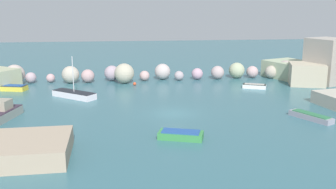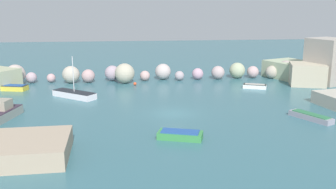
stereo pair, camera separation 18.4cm
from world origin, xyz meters
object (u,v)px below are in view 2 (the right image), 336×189
object	(u,v)px
moored_boat_2	(0,113)
moored_boat_3	(311,117)
channel_buoy	(135,84)
moored_boat_4	(15,88)
moored_boat_0	(74,94)
moored_boat_5	(255,86)
moored_boat_1	(180,135)

from	to	relation	value
moored_boat_2	moored_boat_3	world-z (taller)	moored_boat_2
channel_buoy	moored_boat_4	world-z (taller)	moored_boat_4
moored_boat_3	moored_boat_4	bearing A→B (deg)	-144.58
moored_boat_0	moored_boat_5	size ratio (longest dim) A/B	1.71
moored_boat_1	moored_boat_5	distance (m)	22.17
moored_boat_0	moored_boat_2	xyz separation A→B (m)	(-6.08, -8.26, 0.23)
channel_buoy	moored_boat_0	distance (m)	9.72
moored_boat_2	moored_boat_5	size ratio (longest dim) A/B	1.76
moored_boat_5	moored_boat_1	bearing A→B (deg)	-101.79
moored_boat_3	moored_boat_5	size ratio (longest dim) A/B	1.39
moored_boat_5	moored_boat_2	bearing A→B (deg)	-136.73
moored_boat_2	moored_boat_3	size ratio (longest dim) A/B	1.27
channel_buoy	moored_boat_5	size ratio (longest dim) A/B	0.14
moored_boat_2	moored_boat_4	world-z (taller)	moored_boat_2
channel_buoy	moored_boat_4	bearing A→B (deg)	-175.14
moored_boat_4	moored_boat_1	bearing A→B (deg)	146.86
moored_boat_1	moored_boat_5	size ratio (longest dim) A/B	1.24
moored_boat_1	channel_buoy	bearing A→B (deg)	116.14
channel_buoy	moored_boat_0	world-z (taller)	moored_boat_0
channel_buoy	moored_boat_2	size ratio (longest dim) A/B	0.08
channel_buoy	moored_boat_0	size ratio (longest dim) A/B	0.08
moored_boat_5	channel_buoy	bearing A→B (deg)	-170.32
moored_boat_0	moored_boat_1	xyz separation A→B (m)	(10.52, -15.66, -0.08)
moored_boat_2	moored_boat_3	bearing A→B (deg)	-82.83
channel_buoy	moored_boat_2	distance (m)	19.84
moored_boat_1	moored_boat_5	world-z (taller)	moored_boat_1
moored_boat_4	channel_buoy	bearing A→B (deg)	-160.50
moored_boat_3	moored_boat_5	bearing A→B (deg)	155.76
moored_boat_0	moored_boat_3	size ratio (longest dim) A/B	1.24
moored_boat_5	moored_boat_4	bearing A→B (deg)	-161.38
moored_boat_2	moored_boat_5	xyz separation A→B (m)	(29.25, 10.80, -0.32)
moored_boat_2	moored_boat_5	distance (m)	31.18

